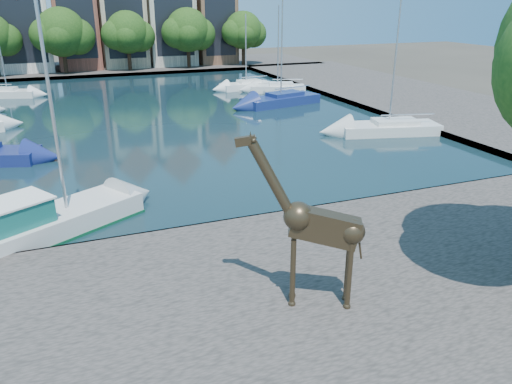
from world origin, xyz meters
The scene contains 21 objects.
ground centered at (0.00, 0.00, 0.00)m, with size 160.00×160.00×0.00m, color #38332B.
water_basin centered at (0.00, 24.00, 0.04)m, with size 38.00×50.00×0.08m, color black.
near_quay centered at (0.00, -7.00, 0.25)m, with size 50.00×14.00×0.50m, color #534B47.
far_quay centered at (0.00, 56.00, 0.25)m, with size 60.00×16.00×0.50m, color #534B47.
right_quay centered at (25.00, 24.00, 0.25)m, with size 14.00×52.00×0.50m, color #534B47.
townhouse_west_inner centered at (-10.50, 55.99, 7.35)m, with size 6.43×9.18×15.15m.
townhouse_center centered at (-4.00, 55.99, 8.36)m, with size 5.44×9.18×16.93m.
townhouse_east_inner centered at (2.00, 55.99, 7.73)m, with size 5.94×9.18×15.79m.
townhouse_east_mid centered at (8.50, 55.99, 8.10)m, with size 6.43×9.18×16.65m.
townhouse_east_end centered at (15.00, 55.99, 7.11)m, with size 5.44×9.18×14.43m.
far_tree_mid_west centered at (-5.89, 50.49, 5.29)m, with size 7.80×6.00×8.00m.
far_tree_mid_east centered at (2.10, 50.49, 5.13)m, with size 7.02×5.40×7.52m.
far_tree_east centered at (10.11, 50.49, 5.24)m, with size 7.54×5.80×7.84m.
far_tree_far_east centered at (18.09, 50.49, 5.08)m, with size 6.76×5.20×7.36m.
giraffe_statue centered at (-0.60, -6.89, 3.09)m, with size 3.46×1.97×5.27m.
motorsailer centered at (-8.48, 1.86, 0.84)m, with size 8.20×6.16×9.81m.
sailboat_left_e centered at (-12.00, 37.32, 0.61)m, with size 5.74×3.43×8.76m.
sailboat_right_a centered at (15.00, 11.13, 0.63)m, with size 7.61×4.18×10.22m.
sailboat_right_b centered at (12.00, 23.79, 0.70)m, with size 7.87×4.28×12.49m.
sailboat_right_c centered at (14.47, 30.20, 0.63)m, with size 6.06×3.70×8.69m.
sailboat_right_d centered at (12.00, 33.14, 0.60)m, with size 5.77×2.59×7.80m.
Camera 1 is at (-7.00, -18.58, 9.25)m, focal length 35.00 mm.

